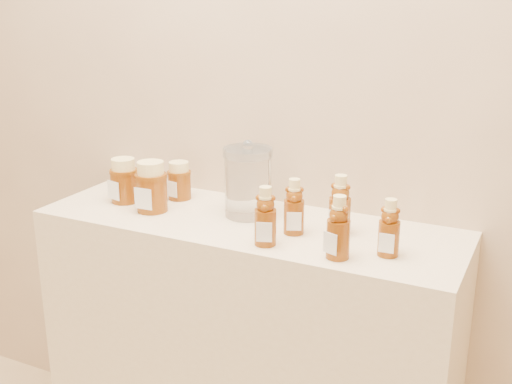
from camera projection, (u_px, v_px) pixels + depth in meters
The scene contains 11 objects.
wall_back at pixel (278, 51), 1.82m from camera, with size 3.50×0.02×2.70m, color tan.
display_table at pixel (248, 362), 1.92m from camera, with size 1.20×0.40×0.90m, color beige.
bear_bottle_back_left at pixel (294, 203), 1.67m from camera, with size 0.06×0.06×0.17m, color #642C07, non-canonical shape.
bear_bottle_back_mid at pixel (340, 201), 1.67m from camera, with size 0.06×0.06×0.18m, color #642C07, non-canonical shape.
bear_bottle_back_right at pixel (390, 224), 1.53m from camera, with size 0.06×0.06×0.16m, color #642C07, non-canonical shape.
bear_bottle_front_left at pixel (265, 212), 1.60m from camera, with size 0.06×0.06×0.17m, color #642C07, non-canonical shape.
bear_bottle_front_right at pixel (339, 223), 1.52m from camera, with size 0.06×0.06×0.18m, color #642C07, non-canonical shape.
honey_jar_left at pixel (124, 180), 1.93m from camera, with size 0.09×0.09×0.14m, color #642C07, non-canonical shape.
honey_jar_back at pixel (179, 180), 1.96m from camera, with size 0.07×0.07×0.12m, color #642C07, non-canonical shape.
honey_jar_front at pixel (151, 186), 1.85m from camera, with size 0.09×0.09×0.15m, color #642C07, non-canonical shape.
glass_canister at pixel (248, 179), 1.80m from camera, with size 0.14×0.14×0.21m, color white, non-canonical shape.
Camera 1 is at (0.76, 0.05, 1.52)m, focal length 45.00 mm.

